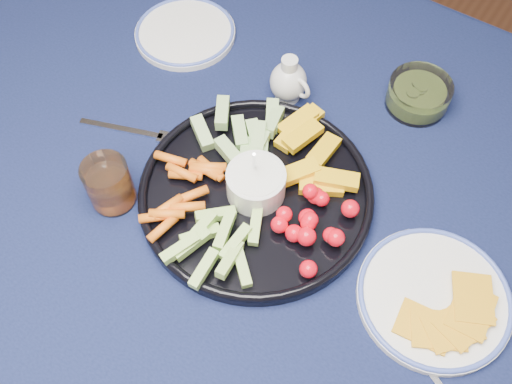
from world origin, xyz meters
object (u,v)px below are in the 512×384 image
Objects in this scene: creamer_pitcher at (289,81)px; side_plate_extra at (185,32)px; pickle_bowl at (418,95)px; crudite_platter at (255,189)px; dining_table at (291,210)px; juice_tumbler at (110,186)px; cheese_plate at (435,296)px.

creamer_pitcher reaches higher than side_plate_extra.
pickle_bowl is 0.56× the size of side_plate_extra.
crudite_platter is 0.39m from side_plate_extra.
dining_table is 8.59× the size of side_plate_extra.
crudite_platter is at bearing -35.81° from side_plate_extra.
crudite_platter reaches higher than creamer_pitcher.
creamer_pitcher is 0.83× the size of pickle_bowl.
juice_tumbler is at bearing -144.99° from crudite_platter.
creamer_pitcher is 0.43m from cheese_plate.
cheese_plate is 0.51m from juice_tumbler.
creamer_pitcher is at bearing 125.46° from dining_table.
cheese_plate is at bearing -60.65° from pickle_bowl.
juice_tumbler is at bearing -165.65° from cheese_plate.
juice_tumbler reaches higher than cheese_plate.
crudite_platter is 0.31m from cheese_plate.
dining_table is at bearing -108.94° from pickle_bowl.
dining_table is 4.49× the size of crudite_platter.
crudite_platter is 1.91× the size of side_plate_extra.
pickle_bowl is 1.29× the size of juice_tumbler.
pickle_bowl is at bearing 119.35° from cheese_plate.
creamer_pitcher is at bearing -5.00° from side_plate_extra.
juice_tumbler is (-0.31, -0.45, 0.01)m from pickle_bowl.
crudite_platter reaches higher than cheese_plate.
side_plate_extra is at bearing -168.58° from pickle_bowl.
creamer_pitcher is 0.23m from pickle_bowl.
side_plate_extra is (-0.25, 0.02, -0.03)m from creamer_pitcher.
side_plate_extra is at bearing 110.40° from juice_tumbler.
side_plate_extra is (-0.45, -0.09, -0.01)m from pickle_bowl.
creamer_pitcher reaches higher than juice_tumbler.
dining_table is at bearing -25.92° from side_plate_extra.
crudite_platter reaches higher than pickle_bowl.
pickle_bowl is at bearing 29.46° from creamer_pitcher.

